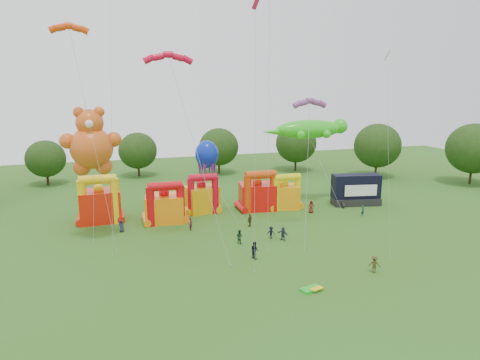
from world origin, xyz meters
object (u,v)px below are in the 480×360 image
object	(u,v)px
stage_trailer	(356,190)
bouncy_castle_2	(202,197)
teddy_bear_kite	(91,145)
bouncy_castle_0	(100,203)
spectator_4	(250,220)
gecko_kite	(319,155)
spectator_0	(121,226)
octopus_kite	(217,182)

from	to	relation	value
stage_trailer	bouncy_castle_2	bearing A→B (deg)	173.07
bouncy_castle_2	teddy_bear_kite	world-z (taller)	teddy_bear_kite
bouncy_castle_0	spectator_4	bearing A→B (deg)	-22.84
gecko_kite	spectator_0	xyz separation A→B (m)	(-29.54, -4.16, -7.05)
stage_trailer	spectator_0	distance (m)	35.63
bouncy_castle_0	gecko_kite	distance (m)	32.57
bouncy_castle_2	octopus_kite	world-z (taller)	octopus_kite
octopus_kite	gecko_kite	bearing A→B (deg)	-4.49
octopus_kite	spectator_0	size ratio (longest dim) A/B	7.23
bouncy_castle_0	spectator_4	xyz separation A→B (m)	(18.87, -7.95, -1.69)
spectator_0	gecko_kite	bearing A→B (deg)	32.65
teddy_bear_kite	stage_trailer	bearing A→B (deg)	7.53
bouncy_castle_0	octopus_kite	distance (m)	16.51
spectator_4	bouncy_castle_0	bearing A→B (deg)	-63.34
bouncy_castle_0	gecko_kite	size ratio (longest dim) A/B	0.48
stage_trailer	teddy_bear_kite	world-z (taller)	teddy_bear_kite
bouncy_castle_0	bouncy_castle_2	size ratio (longest dim) A/B	1.14
bouncy_castle_2	gecko_kite	bearing A→B (deg)	-4.84
stage_trailer	teddy_bear_kite	distance (m)	39.70
gecko_kite	spectator_4	xyz separation A→B (m)	(-13.25, -6.85, -6.97)
stage_trailer	teddy_bear_kite	bearing A→B (deg)	-172.47
teddy_bear_kite	octopus_kite	xyz separation A→B (m)	(16.60, 7.67, -7.19)
teddy_bear_kite	octopus_kite	world-z (taller)	teddy_bear_kite
stage_trailer	octopus_kite	world-z (taller)	octopus_kite
teddy_bear_kite	gecko_kite	bearing A→B (deg)	11.27
gecko_kite	octopus_kite	xyz separation A→B (m)	(-15.71, 1.23, -3.44)
bouncy_castle_2	spectator_4	distance (m)	9.68
teddy_bear_kite	gecko_kite	distance (m)	33.15
gecko_kite	spectator_0	size ratio (longest dim) A/B	8.86
bouncy_castle_2	gecko_kite	xyz separation A→B (m)	(17.91, -1.52, 5.57)
bouncy_castle_0	stage_trailer	size ratio (longest dim) A/B	0.88
gecko_kite	spectator_4	size ratio (longest dim) A/B	8.11
teddy_bear_kite	gecko_kite	xyz separation A→B (m)	(32.31, 6.44, -3.75)
spectator_0	octopus_kite	bearing A→B (deg)	45.94
bouncy_castle_2	gecko_kite	size ratio (longest dim) A/B	0.42
bouncy_castle_2	teddy_bear_kite	size ratio (longest dim) A/B	0.37
bouncy_castle_0	octopus_kite	bearing A→B (deg)	0.48
spectator_0	teddy_bear_kite	bearing A→B (deg)	-115.89
bouncy_castle_0	octopus_kite	xyz separation A→B (m)	(16.41, 0.14, 1.84)
teddy_bear_kite	bouncy_castle_2	bearing A→B (deg)	28.92
bouncy_castle_2	gecko_kite	world-z (taller)	gecko_kite
spectator_0	spectator_4	world-z (taller)	spectator_4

